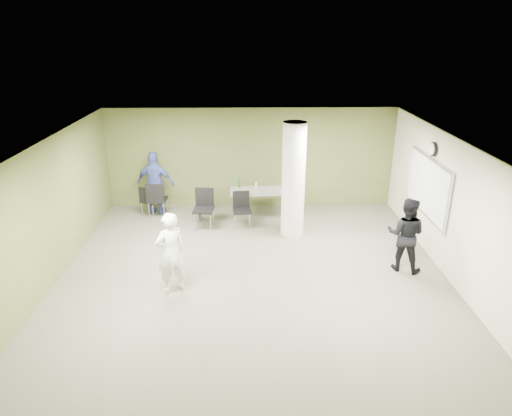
{
  "coord_description": "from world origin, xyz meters",
  "views": [
    {
      "loc": [
        -0.09,
        -8.37,
        4.79
      ],
      "look_at": [
        0.09,
        1.0,
        1.09
      ],
      "focal_mm": 32.0,
      "sensor_mm": 36.0,
      "label": 1
    }
  ],
  "objects_px": {
    "man_blue": "(155,183)",
    "chair_back_left": "(149,199)",
    "man_black": "(406,235)",
    "folding_table": "(261,192)",
    "woman_white": "(171,253)"
  },
  "relations": [
    {
      "from": "man_black",
      "to": "folding_table",
      "type": "bearing_deg",
      "value": -18.2
    },
    {
      "from": "man_black",
      "to": "man_blue",
      "type": "relative_size",
      "value": 0.91
    },
    {
      "from": "folding_table",
      "to": "man_black",
      "type": "bearing_deg",
      "value": -46.52
    },
    {
      "from": "man_blue",
      "to": "folding_table",
      "type": "bearing_deg",
      "value": -175.85
    },
    {
      "from": "woman_white",
      "to": "folding_table",
      "type": "bearing_deg",
      "value": -149.64
    },
    {
      "from": "folding_table",
      "to": "man_blue",
      "type": "relative_size",
      "value": 0.95
    },
    {
      "from": "man_black",
      "to": "man_blue",
      "type": "bearing_deg",
      "value": -2.7
    },
    {
      "from": "man_black",
      "to": "man_blue",
      "type": "xyz_separation_m",
      "value": [
        -5.77,
        3.24,
        0.08
      ]
    },
    {
      "from": "chair_back_left",
      "to": "man_black",
      "type": "bearing_deg",
      "value": 173.74
    },
    {
      "from": "chair_back_left",
      "to": "man_black",
      "type": "height_order",
      "value": "man_black"
    },
    {
      "from": "folding_table",
      "to": "chair_back_left",
      "type": "distance_m",
      "value": 3.05
    },
    {
      "from": "man_blue",
      "to": "chair_back_left",
      "type": "bearing_deg",
      "value": 53.77
    },
    {
      "from": "chair_back_left",
      "to": "man_blue",
      "type": "distance_m",
      "value": 0.46
    },
    {
      "from": "folding_table",
      "to": "chair_back_left",
      "type": "xyz_separation_m",
      "value": [
        -3.03,
        0.16,
        -0.24
      ]
    },
    {
      "from": "chair_back_left",
      "to": "man_black",
      "type": "xyz_separation_m",
      "value": [
        5.96,
        -3.07,
        0.31
      ]
    }
  ]
}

